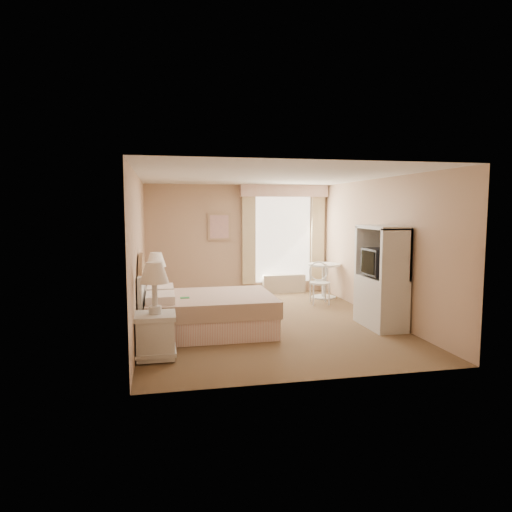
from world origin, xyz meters
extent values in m
cube|color=brown|center=(0.00, 0.00, 0.00)|extent=(4.20, 5.50, 0.01)
cube|color=silver|center=(0.00, 0.00, 2.50)|extent=(4.20, 5.50, 0.01)
cube|color=tan|center=(0.00, 2.75, 1.25)|extent=(4.20, 0.01, 2.50)
cube|color=tan|center=(0.00, -2.75, 1.25)|extent=(4.20, 0.01, 2.50)
cube|color=tan|center=(-2.10, 0.00, 1.25)|extent=(0.01, 5.50, 2.50)
cube|color=tan|center=(2.10, 0.00, 1.25)|extent=(0.01, 5.50, 2.50)
cube|color=white|center=(1.05, 2.72, 1.25)|extent=(1.30, 0.02, 2.00)
cube|color=beige|center=(0.22, 2.67, 1.25)|extent=(0.30, 0.08, 2.05)
cube|color=beige|center=(1.88, 2.67, 1.25)|extent=(0.30, 0.08, 2.05)
cube|color=#DB9A8E|center=(1.05, 2.63, 2.37)|extent=(2.05, 0.20, 0.28)
cube|color=beige|center=(1.05, 2.63, 0.21)|extent=(1.00, 0.22, 0.42)
cube|color=tan|center=(-0.45, 2.72, 1.55)|extent=(0.52, 0.03, 0.62)
cube|color=beige|center=(-0.45, 2.70, 1.55)|extent=(0.42, 0.02, 0.52)
cube|color=#DB9A8E|center=(-1.00, -0.42, 0.17)|extent=(1.94, 1.48, 0.33)
cube|color=#CCAA99|center=(-1.00, -0.42, 0.46)|extent=(1.99, 1.53, 0.26)
cube|color=white|center=(-1.77, -0.77, 0.65)|extent=(0.42, 0.57, 0.13)
cube|color=white|center=(-1.77, -0.07, 0.65)|extent=(0.42, 0.57, 0.13)
cube|color=#279043|center=(-1.40, -0.56, 0.60)|extent=(0.14, 0.10, 0.01)
cube|color=silver|center=(-2.05, -0.42, 0.51)|extent=(0.06, 1.57, 1.02)
cylinder|color=#987051|center=(-2.05, -0.42, 0.60)|extent=(0.05, 1.39, 1.39)
cube|color=silver|center=(-1.84, -1.60, 0.28)|extent=(0.48, 0.48, 0.52)
cube|color=silver|center=(-1.84, -1.60, 0.57)|extent=(0.52, 0.52, 0.06)
cube|color=silver|center=(-1.84, -1.60, 0.10)|extent=(0.52, 0.52, 0.05)
cylinder|color=silver|center=(-1.84, -1.60, 0.65)|extent=(0.17, 0.17, 0.10)
cylinder|color=silver|center=(-1.84, -1.60, 0.86)|extent=(0.07, 0.07, 0.42)
cone|color=white|center=(-1.84, -1.60, 1.14)|extent=(0.37, 0.37, 0.27)
cube|color=silver|center=(-1.84, 0.62, 0.26)|extent=(0.45, 0.45, 0.48)
cube|color=silver|center=(-1.84, 0.62, 0.53)|extent=(0.48, 0.48, 0.06)
cube|color=silver|center=(-1.84, 0.62, 0.10)|extent=(0.48, 0.48, 0.05)
cylinder|color=silver|center=(-1.84, 0.62, 0.61)|extent=(0.16, 0.16, 0.10)
cylinder|color=silver|center=(-1.84, 0.62, 0.80)|extent=(0.07, 0.07, 0.39)
cone|color=white|center=(-1.84, 0.62, 1.07)|extent=(0.35, 0.35, 0.25)
cylinder|color=silver|center=(1.74, 1.84, 0.02)|extent=(0.53, 0.53, 0.03)
cylinder|color=silver|center=(1.74, 1.84, 0.38)|extent=(0.08, 0.08, 0.72)
cylinder|color=silver|center=(1.74, 1.84, 0.74)|extent=(0.72, 0.72, 0.04)
cylinder|color=silver|center=(1.26, 1.11, 0.21)|extent=(0.03, 0.03, 0.43)
cylinder|color=silver|center=(1.58, 1.07, 0.21)|extent=(0.03, 0.03, 0.43)
cylinder|color=silver|center=(1.30, 1.43, 0.21)|extent=(0.03, 0.03, 0.43)
cylinder|color=silver|center=(1.62, 1.39, 0.21)|extent=(0.03, 0.03, 0.43)
cylinder|color=silver|center=(1.44, 1.25, 0.44)|extent=(0.47, 0.47, 0.04)
torus|color=silver|center=(1.46, 1.38, 0.66)|extent=(0.42, 0.15, 0.41)
cylinder|color=silver|center=(1.30, 1.43, 0.62)|extent=(0.03, 0.03, 0.38)
cylinder|color=silver|center=(1.62, 1.39, 0.62)|extent=(0.03, 0.03, 0.38)
cube|color=silver|center=(1.81, -0.69, 0.42)|extent=(0.51, 1.01, 0.83)
cube|color=silver|center=(1.81, -1.16, 1.25)|extent=(0.51, 0.07, 0.83)
cube|color=silver|center=(1.81, -0.22, 1.25)|extent=(0.51, 0.07, 0.83)
cube|color=silver|center=(1.81, -0.69, 1.66)|extent=(0.51, 1.01, 0.06)
cube|color=silver|center=(2.04, -0.69, 1.25)|extent=(0.04, 1.01, 0.83)
cube|color=black|center=(1.79, -0.69, 1.09)|extent=(0.44, 0.55, 0.44)
cube|color=black|center=(1.57, -0.69, 1.09)|extent=(0.02, 0.46, 0.37)
camera|label=1|loc=(-1.74, -7.56, 1.97)|focal=32.00mm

